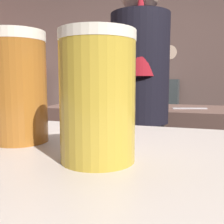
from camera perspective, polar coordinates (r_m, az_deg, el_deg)
name	(u,v)px	position (r m, az deg, el deg)	size (l,w,h in m)	color
wall_back	(163,65)	(3.48, 11.19, 10.28)	(5.20, 0.10, 2.70)	brown
prep_counter	(184,170)	(2.05, 15.60, -12.30)	(2.10, 0.60, 0.94)	brown
back_shelf	(140,125)	(3.28, 6.22, -2.95)	(0.93, 0.36, 1.16)	#353D3E
mini_fridge	(14,118)	(3.88, -20.94, -1.19)	(0.68, 0.58, 1.24)	silver
bartender	(139,103)	(1.52, 6.07, 1.91)	(0.48, 0.54, 1.73)	#2D2C2E
mixing_bowl	(126,102)	(2.09, 3.22, 2.29)	(0.21, 0.21, 0.06)	silver
chefs_knife	(190,108)	(1.90, 16.83, 0.78)	(0.24, 0.03, 0.01)	silver
pint_glass_near	(98,97)	(0.26, -3.24, 3.27)	(0.08, 0.08, 0.13)	gold
pint_glass_far	(19,88)	(0.37, -19.96, 5.12)	(0.07, 0.07, 0.15)	#AA6524
bottle_vinegar	(123,73)	(3.33, 2.49, 8.73)	(0.06, 0.06, 0.23)	black
bottle_olive_oil	(113,73)	(3.31, 0.25, 8.72)	(0.06, 0.06, 0.22)	red
bottle_soy	(141,72)	(3.18, 6.36, 8.89)	(0.06, 0.06, 0.24)	black
bottle_hot_sauce	(135,74)	(3.22, 5.07, 8.45)	(0.07, 0.07, 0.18)	#4F862D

